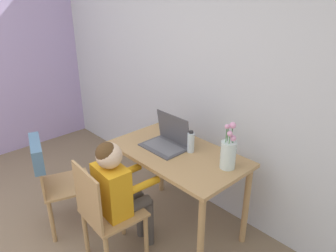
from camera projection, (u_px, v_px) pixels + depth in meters
name	position (u px, v px, depth m)	size (l,w,h in m)	color
wall_back	(199.00, 74.00, 2.92)	(6.40, 0.05, 2.50)	silver
dining_table	(178.00, 164.00, 2.68)	(1.12, 0.64, 0.75)	tan
chair_occupied	(106.00, 213.00, 2.41)	(0.43, 0.43, 0.85)	tan
chair_spare	(49.00, 171.00, 2.69)	(0.52, 0.54, 0.86)	tan
person_seated	(118.00, 186.00, 2.40)	(0.32, 0.44, 1.00)	orange
laptop	(168.00, 139.00, 2.71)	(0.36, 0.26, 0.27)	#4C4C51
flower_vase	(228.00, 152.00, 2.36)	(0.11, 0.11, 0.36)	silver
water_bottle	(191.00, 142.00, 2.61)	(0.06, 0.06, 0.18)	silver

